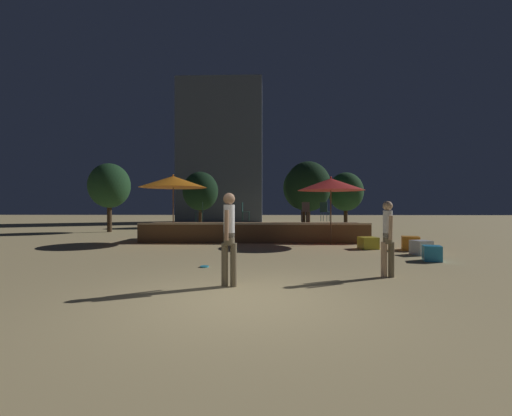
# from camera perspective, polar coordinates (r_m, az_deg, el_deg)

# --- Properties ---
(ground_plane) EXTENTS (120.00, 120.00, 0.00)m
(ground_plane) POSITION_cam_1_polar(r_m,az_deg,el_deg) (5.83, -2.50, -15.17)
(ground_plane) COLOR tan
(wooden_deck) EXTENTS (9.94, 2.57, 0.87)m
(wooden_deck) POSITION_cam_1_polar(r_m,az_deg,el_deg) (15.79, -0.29, -4.00)
(wooden_deck) COLOR brown
(wooden_deck) RESTS_ON ground
(patio_umbrella_0) EXTENTS (2.75, 2.75, 2.81)m
(patio_umbrella_0) POSITION_cam_1_polar(r_m,az_deg,el_deg) (14.46, 12.36, 3.86)
(patio_umbrella_0) COLOR brown
(patio_umbrella_0) RESTS_ON ground
(patio_umbrella_1) EXTENTS (2.91, 2.91, 2.97)m
(patio_umbrella_1) POSITION_cam_1_polar(r_m,az_deg,el_deg) (15.29, -13.63, 4.26)
(patio_umbrella_1) COLOR brown
(patio_umbrella_1) RESTS_ON ground
(cube_seat_0) EXTENTS (0.74, 0.74, 0.49)m
(cube_seat_0) POSITION_cam_1_polar(r_m,az_deg,el_deg) (13.43, 24.35, -5.39)
(cube_seat_0) COLOR orange
(cube_seat_0) RESTS_ON ground
(cube_seat_1) EXTENTS (0.68, 0.68, 0.43)m
(cube_seat_1) POSITION_cam_1_polar(r_m,az_deg,el_deg) (13.29, 18.19, -5.56)
(cube_seat_1) COLOR yellow
(cube_seat_1) RESTS_ON ground
(cube_seat_2) EXTENTS (0.58, 0.58, 0.44)m
(cube_seat_2) POSITION_cam_1_polar(r_m,az_deg,el_deg) (11.04, 27.28, -6.73)
(cube_seat_2) COLOR #2D9EDB
(cube_seat_2) RESTS_ON ground
(cube_seat_3) EXTENTS (0.65, 0.65, 0.46)m
(cube_seat_3) POSITION_cam_1_polar(r_m,az_deg,el_deg) (12.33, 25.83, -5.95)
(cube_seat_3) COLOR white
(cube_seat_3) RESTS_ON ground
(person_0) EXTENTS (0.29, 0.43, 1.67)m
(person_0) POSITION_cam_1_polar(r_m,az_deg,el_deg) (8.07, 21.09, -4.43)
(person_0) COLOR tan
(person_0) RESTS_ON ground
(person_1) EXTENTS (0.30, 0.51, 1.82)m
(person_1) POSITION_cam_1_polar(r_m,az_deg,el_deg) (6.67, -4.50, -4.44)
(person_1) COLOR #72664C
(person_1) RESTS_ON ground
(bistro_chair_0) EXTENTS (0.40, 0.40, 0.90)m
(bistro_chair_0) POSITION_cam_1_polar(r_m,az_deg,el_deg) (16.21, -2.01, -0.30)
(bistro_chair_0) COLOR #1E4C47
(bistro_chair_0) RESTS_ON wooden_deck
(bistro_chair_1) EXTENTS (0.42, 0.42, 0.90)m
(bistro_chair_1) POSITION_cam_1_polar(r_m,az_deg,el_deg) (16.14, -9.16, -0.30)
(bistro_chair_1) COLOR #1E4C47
(bistro_chair_1) RESTS_ON wooden_deck
(bistro_chair_2) EXTENTS (0.47, 0.47, 0.90)m
(bistro_chair_2) POSITION_cam_1_polar(r_m,az_deg,el_deg) (16.41, 11.32, -0.29)
(bistro_chair_2) COLOR #1E4C47
(bistro_chair_2) RESTS_ON wooden_deck
(bistro_chair_3) EXTENTS (0.40, 0.40, 0.90)m
(bistro_chair_3) POSITION_cam_1_polar(r_m,az_deg,el_deg) (16.32, 8.23, -0.29)
(bistro_chair_3) COLOR #47474C
(bistro_chair_3) RESTS_ON wooden_deck
(frisbee_disc) EXTENTS (0.23, 0.23, 0.03)m
(frisbee_disc) POSITION_cam_1_polar(r_m,az_deg,el_deg) (8.97, -8.60, -9.61)
(frisbee_disc) COLOR #33B2D8
(frisbee_disc) RESTS_ON ground
(background_tree_0) EXTENTS (2.50, 2.50, 4.24)m
(background_tree_0) POSITION_cam_1_polar(r_m,az_deg,el_deg) (23.02, -23.25, 3.41)
(background_tree_0) COLOR #3D2B1C
(background_tree_0) RESTS_ON ground
(background_tree_1) EXTENTS (2.72, 2.72, 4.35)m
(background_tree_1) POSITION_cam_1_polar(r_m,az_deg,el_deg) (23.50, 7.89, 3.34)
(background_tree_1) COLOR #3D2B1C
(background_tree_1) RESTS_ON ground
(background_tree_2) EXTENTS (2.92, 2.92, 4.47)m
(background_tree_2) POSITION_cam_1_polar(r_m,az_deg,el_deg) (22.23, 8.67, 3.55)
(background_tree_2) COLOR #3D2B1C
(background_tree_2) RESTS_ON ground
(background_tree_3) EXTENTS (2.74, 2.74, 4.28)m
(background_tree_3) POSITION_cam_1_polar(r_m,az_deg,el_deg) (26.92, -9.25, 2.76)
(background_tree_3) COLOR #3D2B1C
(background_tree_3) RESTS_ON ground
(background_tree_4) EXTENTS (2.55, 2.55, 4.06)m
(background_tree_4) POSITION_cam_1_polar(r_m,az_deg,el_deg) (25.71, 14.72, 2.62)
(background_tree_4) COLOR #3D2B1C
(background_tree_4) RESTS_ON ground
(distant_building) EXTENTS (8.70, 3.45, 14.65)m
(distant_building) POSITION_cam_1_polar(r_m,az_deg,el_deg) (36.28, -5.96, 9.34)
(distant_building) COLOR #4C5666
(distant_building) RESTS_ON ground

